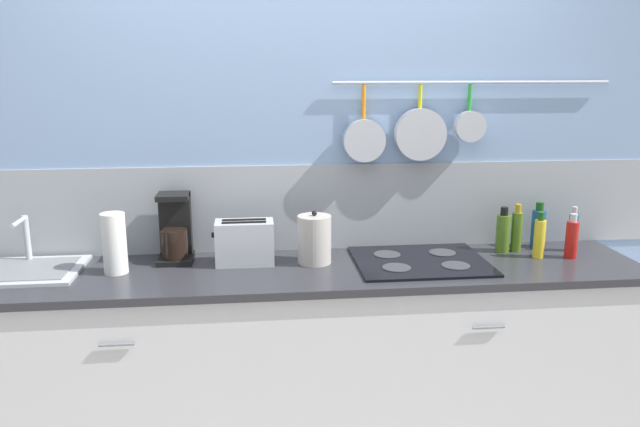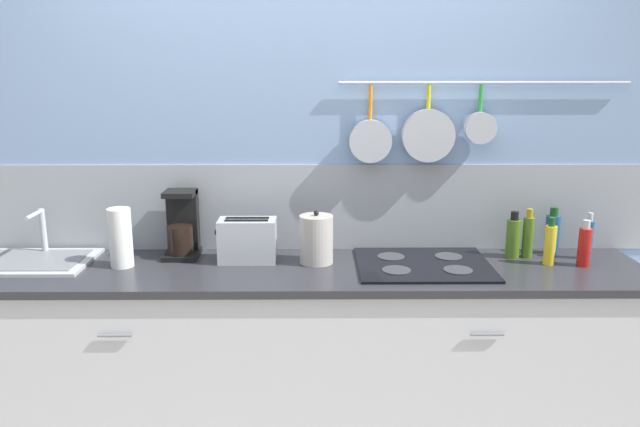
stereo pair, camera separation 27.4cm
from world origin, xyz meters
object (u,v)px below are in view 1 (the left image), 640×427
kettle (314,239)px  bottle_hot_sauce (538,227)px  bottle_dish_soap (572,238)px  bottle_olive_oil (539,237)px  bottle_cooking_wine (517,230)px  coffee_maker (175,233)px  bottle_vinegar (503,232)px  toaster (245,242)px  bottle_sesame_oil (573,231)px  paper_towel_roll (114,243)px

kettle → bottle_hot_sauce: size_ratio=1.08×
bottle_hot_sauce → bottle_dish_soap: size_ratio=1.07×
kettle → bottle_olive_oil: 1.06m
bottle_cooking_wine → bottle_hot_sauce: bottle_cooking_wine is taller
coffee_maker → bottle_vinegar: size_ratio=1.42×
toaster → bottle_vinegar: bearing=2.4°
kettle → bottle_vinegar: (0.93, 0.07, -0.01)m
toaster → bottle_sesame_oil: 1.59m
kettle → bottle_hot_sauce: 1.14m
coffee_maker → bottle_hot_sauce: coffee_maker is taller
paper_towel_roll → bottle_hot_sauce: size_ratio=1.17×
toaster → bottle_vinegar: (1.25, 0.05, -0.00)m
bottle_cooking_wine → bottle_olive_oil: (0.06, -0.11, -0.01)m
toaster → paper_towel_roll: bearing=-172.7°
coffee_maker → bottle_dish_soap: 1.86m
bottle_cooking_wine → bottle_dish_soap: bearing=-32.8°
bottle_dish_soap → bottle_sesame_oil: 0.13m
bottle_cooking_wine → bottle_olive_oil: bearing=-60.1°
bottle_vinegar → bottle_dish_soap: size_ratio=1.04×
kettle → bottle_olive_oil: (1.06, -0.03, -0.01)m
bottle_cooking_wine → bottle_dish_soap: size_ratio=1.10×
paper_towel_roll → bottle_dish_soap: 2.09m
kettle → bottle_sesame_oil: (1.27, 0.05, -0.01)m
bottle_cooking_wine → bottle_sesame_oil: bottle_cooking_wine is taller
kettle → bottle_cooking_wine: kettle is taller
paper_towel_roll → bottle_vinegar: (1.81, 0.12, -0.04)m
bottle_vinegar → bottle_dish_soap: (0.28, -0.13, -0.00)m
coffee_maker → bottle_dish_soap: size_ratio=1.48×
bottle_olive_oil → toaster: bearing=177.7°
toaster → coffee_maker: bearing=163.5°
paper_towel_roll → bottle_cooking_wine: (1.88, 0.13, -0.03)m
toaster → bottle_dish_soap: size_ratio=1.31×
bottle_olive_oil → bottle_sesame_oil: 0.23m
paper_towel_roll → bottle_vinegar: bearing=3.9°
paper_towel_roll → bottle_sesame_oil: (2.15, 0.10, -0.04)m
bottle_hot_sauce → bottle_dish_soap: 0.21m
bottle_cooking_wine → bottle_hot_sauce: 0.15m
toaster → bottle_olive_oil: (1.38, -0.06, -0.00)m
toaster → bottle_cooking_wine: (1.32, 0.06, 0.00)m
coffee_maker → paper_towel_roll: bearing=-145.3°
bottle_cooking_wine → bottle_sesame_oil: size_ratio=1.06×
paper_towel_roll → bottle_olive_oil: size_ratio=1.22×
bottle_olive_oil → bottle_dish_soap: (0.15, -0.02, -0.00)m
paper_towel_roll → bottle_hot_sauce: (2.01, 0.18, -0.03)m
paper_towel_roll → toaster: bearing=7.3°
toaster → bottle_sesame_oil: (1.59, 0.03, -0.00)m
bottle_vinegar → bottle_olive_oil: (0.13, -0.11, -0.00)m
coffee_maker → toaster: bearing=-16.5°
bottle_sesame_oil → bottle_cooking_wine: bearing=174.3°
bottle_sesame_oil → bottle_vinegar: bearing=176.0°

